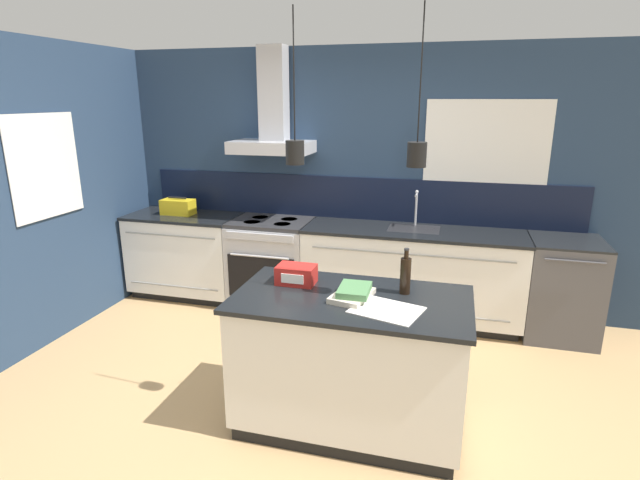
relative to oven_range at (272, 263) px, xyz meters
name	(u,v)px	position (x,y,z in m)	size (l,w,h in m)	color
ground_plane	(294,405)	(0.79, -1.69, -0.46)	(16.00, 16.00, 0.00)	tan
wall_back	(349,175)	(0.74, 0.32, 0.90)	(5.60, 2.24, 2.60)	navy
wall_left	(58,191)	(-1.64, -0.99, 0.85)	(0.08, 3.80, 2.60)	navy
counter_run_left	(187,255)	(-0.99, 0.01, 0.01)	(1.19, 0.64, 0.91)	black
counter_run_sink	(411,274)	(1.44, 0.01, 0.01)	(2.08, 0.64, 1.26)	black
oven_range	(272,263)	(0.00, 0.00, 0.00)	(0.80, 0.66, 0.91)	#B5B5BA
dishwasher	(561,288)	(2.78, 0.00, 0.00)	(0.62, 0.65, 0.91)	#4C4C51
kitchen_island	(350,361)	(1.20, -1.77, 0.00)	(1.48, 0.82, 0.91)	black
bottle_on_island	(405,275)	(1.52, -1.62, 0.58)	(0.07, 0.07, 0.30)	black
book_stack	(353,293)	(1.22, -1.78, 0.49)	(0.26, 0.34, 0.08)	beige
red_supply_box	(296,275)	(0.80, -1.63, 0.52)	(0.25, 0.18, 0.12)	red
paper_pile	(387,310)	(1.45, -1.91, 0.46)	(0.46, 0.40, 0.01)	silver
yellow_toolbox	(178,207)	(-1.05, 0.00, 0.54)	(0.34, 0.18, 0.19)	gold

